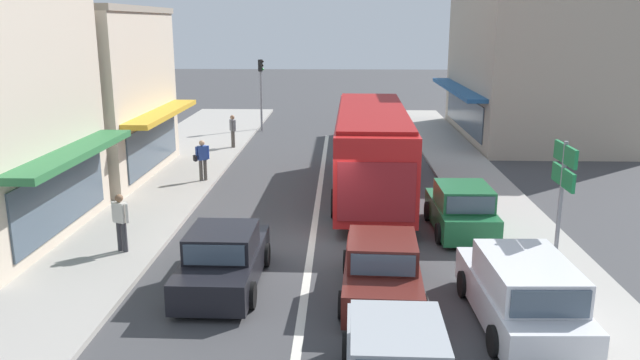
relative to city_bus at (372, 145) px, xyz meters
The scene contains 16 objects.
ground_plane 6.21m from the city_bus, 109.21° to the right, with size 140.00×140.00×0.00m, color #3F3F42.
lane_centre_line 3.13m from the city_bus, 140.82° to the right, with size 0.20×28.00×0.01m, color silver.
sidewalk_left 8.94m from the city_bus, behind, with size 5.20×44.00×0.14m, color #A39E96.
kerb_right 4.65m from the city_bus, ahead, with size 2.80×44.00×0.12m, color #A39E96.
shopfront_mid_block 12.44m from the city_bus, 169.25° to the left, with size 7.61×8.04×6.90m.
building_right_far 15.84m from the city_bus, 52.37° to the left, with size 8.74×12.58×9.09m.
city_bus is the anchor object (origin of this frame).
sedan_behind_bus_near 9.07m from the city_bus, 90.87° to the right, with size 2.03×4.27×1.47m.
sedan_adjacent_lane_lead 9.47m from the city_bus, 114.89° to the right, with size 1.93×4.22×1.47m.
parked_wagon_kerb_front 10.81m from the city_bus, 75.34° to the right, with size 2.06×4.56×1.58m.
parked_hatchback_kerb_second 5.15m from the city_bus, 59.16° to the right, with size 1.87×3.73×1.54m.
traffic_light_downstreet 15.09m from the city_bus, 112.94° to the left, with size 0.32×0.24×4.20m.
directional_road_sign 9.27m from the city_bus, 63.54° to the right, with size 0.10×1.40×3.60m.
pedestrian_with_handbag_near 6.82m from the city_bus, 168.73° to the left, with size 0.61×0.50×1.63m.
pedestrian_browsing_midblock 10.55m from the city_bus, 128.90° to the left, with size 0.35×0.52×1.63m.
pedestrian_far_walker 9.78m from the city_bus, 136.91° to the right, with size 0.53×0.34×1.63m.
Camera 1 is at (0.86, -17.07, 6.27)m, focal length 35.00 mm.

